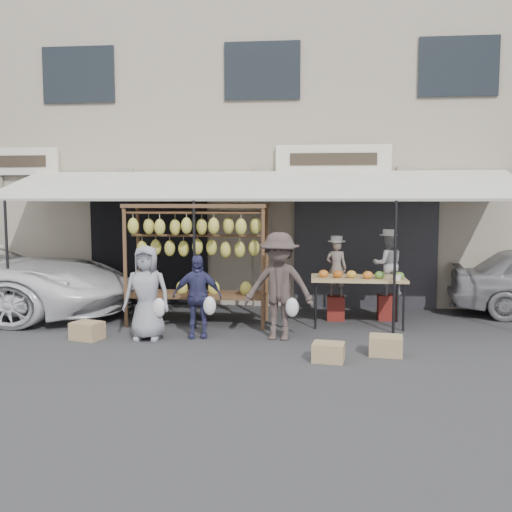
# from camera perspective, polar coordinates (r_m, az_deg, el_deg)

# --- Properties ---
(ground_plane) EXTENTS (90.00, 90.00, 0.00)m
(ground_plane) POSITION_cam_1_polar(r_m,az_deg,el_deg) (9.13, -1.37, -9.03)
(ground_plane) COLOR #2D2D30
(shophouse) EXTENTS (24.00, 6.15, 7.30)m
(shophouse) POSITION_cam_1_polar(r_m,az_deg,el_deg) (15.35, 1.64, 10.69)
(shophouse) COLOR #A09585
(shophouse) RESTS_ON ground_plane
(awning) EXTENTS (10.00, 2.35, 2.92)m
(awning) POSITION_cam_1_polar(r_m,az_deg,el_deg) (11.09, 0.10, 7.02)
(awning) COLOR silver
(awning) RESTS_ON ground_plane
(banana_rack) EXTENTS (2.60, 0.90, 2.24)m
(banana_rack) POSITION_cam_1_polar(r_m,az_deg,el_deg) (10.51, -5.94, 1.60)
(banana_rack) COLOR #4F3720
(banana_rack) RESTS_ON ground_plane
(produce_table) EXTENTS (1.70, 0.90, 1.04)m
(produce_table) POSITION_cam_1_polar(r_m,az_deg,el_deg) (10.55, 10.20, -2.28)
(produce_table) COLOR tan
(produce_table) RESTS_ON ground_plane
(vendor_left) EXTENTS (0.43, 0.32, 1.09)m
(vendor_left) POSITION_cam_1_polar(r_m,az_deg,el_deg) (11.00, 8.03, -1.20)
(vendor_left) COLOR slate
(vendor_left) RESTS_ON stool_left
(vendor_right) EXTENTS (0.62, 0.50, 1.19)m
(vendor_right) POSITION_cam_1_polar(r_m,az_deg,el_deg) (11.20, 13.05, -0.80)
(vendor_right) COLOR #9A9BA0
(vendor_right) RESTS_ON stool_right
(customer_left) EXTENTS (0.77, 0.51, 1.57)m
(customer_left) POSITION_cam_1_polar(r_m,az_deg,el_deg) (9.58, -10.88, -3.64)
(customer_left) COLOR gray
(customer_left) RESTS_ON ground_plane
(customer_mid) EXTENTS (0.85, 0.43, 1.40)m
(customer_mid) POSITION_cam_1_polar(r_m,az_deg,el_deg) (9.63, -5.92, -4.02)
(customer_mid) COLOR navy
(customer_mid) RESTS_ON ground_plane
(customer_right) EXTENTS (1.21, 0.78, 1.78)m
(customer_right) POSITION_cam_1_polar(r_m,az_deg,el_deg) (9.42, 2.32, -3.04)
(customer_right) COLOR #453935
(customer_right) RESTS_ON ground_plane
(stool_left) EXTENTS (0.39, 0.39, 0.46)m
(stool_left) POSITION_cam_1_polar(r_m,az_deg,el_deg) (11.12, 7.97, -5.17)
(stool_left) COLOR maroon
(stool_left) RESTS_ON ground_plane
(stool_right) EXTENTS (0.39, 0.39, 0.49)m
(stool_right) POSITION_cam_1_polar(r_m,az_deg,el_deg) (11.32, 12.95, -5.01)
(stool_right) COLOR maroon
(stool_right) RESTS_ON ground_plane
(crate_near_a) EXTENTS (0.49, 0.40, 0.27)m
(crate_near_a) POSITION_cam_1_polar(r_m,az_deg,el_deg) (8.36, 7.25, -9.53)
(crate_near_a) COLOR tan
(crate_near_a) RESTS_ON ground_plane
(crate_near_b) EXTENTS (0.53, 0.43, 0.29)m
(crate_near_b) POSITION_cam_1_polar(r_m,az_deg,el_deg) (8.82, 12.85, -8.73)
(crate_near_b) COLOR tan
(crate_near_b) RESTS_ON ground_plane
(crate_far) EXTENTS (0.57, 0.50, 0.29)m
(crate_far) POSITION_cam_1_polar(r_m,az_deg,el_deg) (9.94, -16.53, -7.18)
(crate_far) COLOR tan
(crate_far) RESTS_ON ground_plane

